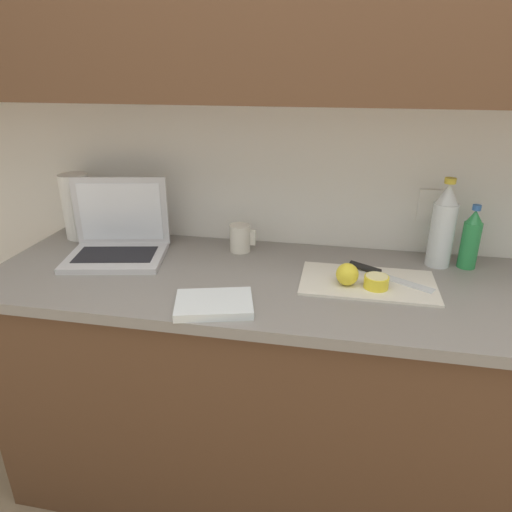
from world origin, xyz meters
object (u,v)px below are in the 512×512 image
Objects in this scene: laptop at (118,238)px; measuring_cup at (240,238)px; knife at (375,272)px; bottle_green_soda at (471,240)px; lemon_half_cut at (376,282)px; paper_towel_roll at (77,206)px; cutting_board at (368,283)px; bottle_oil_tall at (443,226)px; lemon_whole_beside at (347,274)px.

measuring_cup is at bearing 4.15° from laptop.
knife is 1.19× the size of bottle_green_soda.
laptop is 0.92m from lemon_half_cut.
laptop is at bearing -31.22° from paper_towel_roll.
paper_towel_roll is at bearing 167.35° from lemon_half_cut.
bottle_green_soda is 2.19× the size of measuring_cup.
cutting_board is 1.38× the size of bottle_oil_tall.
paper_towel_roll is (-0.24, 0.14, 0.06)m from laptop.
bottle_green_soda is 0.80m from measuring_cup.
bottle_green_soda is (0.31, 0.24, 0.07)m from lemon_half_cut.
laptop is at bearing 172.44° from lemon_whole_beside.
laptop reaches higher than measuring_cup.
knife is 0.10m from lemon_half_cut.
measuring_cup is 0.67m from paper_towel_roll.
lemon_whole_beside is at bearing -142.74° from bottle_oil_tall.
bottle_green_soda reaches higher than cutting_board.
cutting_board is 0.50m from measuring_cup.
laptop reaches higher than paper_towel_roll.
lemon_whole_beside is (-0.07, -0.03, 0.04)m from cutting_board.
paper_towel_roll is at bearing 137.22° from laptop.
lemon_half_cut is at bearing -25.83° from measuring_cup.
bottle_green_soda is (0.34, 0.20, 0.10)m from cutting_board.
cutting_board is at bearing -10.98° from paper_towel_roll.
lemon_half_cut is at bearing -142.76° from bottle_green_soda.
lemon_whole_beside is 0.27× the size of paper_towel_roll.
cutting_board is 5.60× the size of lemon_half_cut.
laptop is 0.45m from measuring_cup.
measuring_cup is (-0.70, -0.00, -0.09)m from bottle_oil_tall.
lemon_half_cut reaches higher than knife.
cutting_board is 1.91× the size of bottle_green_soda.
laptop is 3.80× the size of measuring_cup.
bottle_oil_tall is 3.03× the size of measuring_cup.
lemon_whole_beside reaches higher than lemon_half_cut.
lemon_half_cut is at bearing -60.04° from cutting_board.
measuring_cup is at bearing -164.56° from knife.
lemon_whole_beside is 1.09m from paper_towel_roll.
knife is at bearing 67.45° from cutting_board.
paper_towel_roll is at bearing -157.06° from knife.
bottle_green_soda is at bearing 37.24° from lemon_half_cut.
paper_towel_roll reaches higher than lemon_half_cut.
paper_towel_roll reaches higher than measuring_cup.
cutting_board is at bearing 27.55° from lemon_whole_beside.
bottle_oil_tall is at bearing 0.37° from measuring_cup.
bottle_oil_tall reaches higher than laptop.
bottle_green_soda reaches higher than measuring_cup.
laptop is 1.74× the size of bottle_green_soda.
lemon_half_cut is (-0.00, -0.10, 0.01)m from knife.
paper_towel_roll is (-0.67, 0.02, 0.08)m from measuring_cup.
cutting_board is 1.61× the size of knife.
laptop is 1.50× the size of paper_towel_roll.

